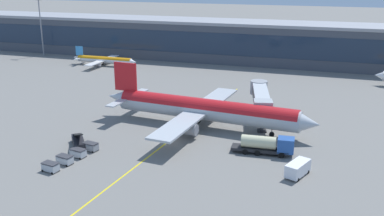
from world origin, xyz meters
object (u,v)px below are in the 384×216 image
(fuel_tanker, at_px, (267,145))
(baggage_cart_1, at_px, (65,159))
(baggage_cart_0, at_px, (50,167))
(baggage_cart_2, at_px, (78,153))
(main_airliner, at_px, (204,109))
(commuter_jet_near, at_px, (104,60))
(crew_van, at_px, (298,168))
(belt_loader, at_px, (78,141))
(baggage_cart_3, at_px, (91,146))

(fuel_tanker, xyz_separation_m, baggage_cart_1, (-31.22, -14.52, -0.96))
(baggage_cart_0, bearing_deg, baggage_cart_2, 79.82)
(main_airliner, bearing_deg, commuter_jet_near, 135.90)
(commuter_jet_near, bearing_deg, fuel_tanker, -42.19)
(main_airliner, relative_size, commuter_jet_near, 1.93)
(crew_van, height_order, baggage_cart_2, crew_van)
(baggage_cart_2, bearing_deg, commuter_jet_near, 115.58)
(baggage_cart_1, bearing_deg, commuter_jet_near, 114.23)
(main_airliner, relative_size, belt_loader, 7.36)
(baggage_cart_1, relative_size, baggage_cart_2, 1.00)
(baggage_cart_3, distance_m, commuter_jet_near, 74.13)
(main_airliner, height_order, fuel_tanker, main_airliner)
(baggage_cart_1, height_order, baggage_cart_3, same)
(baggage_cart_3, bearing_deg, belt_loader, 160.74)
(baggage_cart_0, height_order, baggage_cart_1, same)
(baggage_cart_1, relative_size, commuter_jet_near, 0.12)
(baggage_cart_2, relative_size, commuter_jet_near, 0.12)
(belt_loader, relative_size, commuter_jet_near, 0.26)
(baggage_cart_0, distance_m, commuter_jet_near, 81.98)
(baggage_cart_1, distance_m, baggage_cart_3, 6.40)
(fuel_tanker, bearing_deg, baggage_cart_2, -159.65)
(baggage_cart_0, distance_m, baggage_cart_1, 3.20)
(belt_loader, bearing_deg, baggage_cart_0, -81.97)
(baggage_cart_2, bearing_deg, main_airliner, 52.44)
(baggage_cart_1, bearing_deg, crew_van, 11.41)
(belt_loader, height_order, baggage_cart_2, belt_loader)
(baggage_cart_2, relative_size, baggage_cart_3, 1.00)
(fuel_tanker, distance_m, baggage_cart_2, 32.71)
(belt_loader, xyz_separation_m, crew_van, (39.23, 0.09, 0.32))
(baggage_cart_0, relative_size, baggage_cart_1, 1.00)
(baggage_cart_0, bearing_deg, commuter_jet_near, 112.97)
(baggage_cart_2, bearing_deg, baggage_cart_1, -100.18)
(main_airliner, bearing_deg, baggage_cart_2, -127.56)
(baggage_cart_1, xyz_separation_m, commuter_jet_near, (-32.55, 72.32, 1.24))
(crew_van, bearing_deg, baggage_cart_3, -178.08)
(baggage_cart_3, bearing_deg, commuter_jet_near, 117.03)
(belt_loader, xyz_separation_m, baggage_cart_2, (2.62, -4.26, -0.21))
(crew_van, xyz_separation_m, commuter_jet_near, (-69.73, 64.81, 0.71))
(fuel_tanker, xyz_separation_m, baggage_cart_0, (-31.78, -17.67, -0.96))
(belt_loader, xyz_separation_m, baggage_cart_0, (1.49, -10.56, -0.21))
(baggage_cart_0, xyz_separation_m, baggage_cart_2, (1.13, 6.30, 0.00))
(main_airliner, height_order, belt_loader, main_airliner)
(main_airliner, relative_size, baggage_cart_1, 15.99)
(crew_van, relative_size, baggage_cart_2, 1.88)
(baggage_cart_0, height_order, baggage_cart_3, same)
(main_airliner, bearing_deg, crew_van, -39.80)
(baggage_cart_3, bearing_deg, baggage_cart_0, -100.18)
(fuel_tanker, relative_size, baggage_cart_0, 3.80)
(crew_van, distance_m, baggage_cart_2, 36.87)
(belt_loader, height_order, commuter_jet_near, commuter_jet_near)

